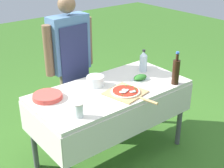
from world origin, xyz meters
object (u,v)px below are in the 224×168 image
Objects in this scene: prep_table at (111,98)px; herb_container at (140,78)px; mixing_tub at (95,81)px; plate_stack at (47,96)px; sauce_jar at (79,111)px; oil_bottle at (176,71)px; person_cook at (70,57)px; water_bottle at (143,61)px; pizza_on_peel at (126,92)px.

prep_table is 0.37m from herb_container.
mixing_tub is 0.63× the size of plate_stack.
oil_bottle is at bearing -3.48° from sauce_jar.
person_cook is 0.76m from water_bottle.
pizza_on_peel is 2.85× the size of herb_container.
water_bottle is at bearing -2.48° from mixing_tub.
mixing_tub reaches higher than plate_stack.
oil_bottle is at bearing -24.29° from plate_stack.
sauce_jar is at bearing 176.52° from oil_bottle.
plate_stack is at bearing 95.61° from sauce_jar.
oil_bottle reaches higher than plate_stack.
herb_container is (0.30, 0.14, 0.01)m from pizza_on_peel.
herb_container is (0.34, -0.03, 0.12)m from prep_table.
prep_table is at bearing 25.33° from sauce_jar.
plate_stack is 2.26× the size of sauce_jar.
person_cook is at bearing 140.06° from water_bottle.
person_cook is 0.47m from mixing_tub.
mixing_tub is at bearing 116.95° from prep_table.
mixing_tub is at bearing 97.56° from pizza_on_peel.
water_bottle is at bearing 18.94° from sauce_jar.
pizza_on_peel is 0.53m from oil_bottle.
plate_stack is (-0.55, 0.19, 0.12)m from prep_table.
water_bottle reaches higher than sauce_jar.
prep_table is 12.83× the size of sauce_jar.
mixing_tub is (-0.07, 0.14, 0.14)m from prep_table.
person_cook is 6.52× the size of water_bottle.
person_cook reaches higher than plate_stack.
herb_container is at bearing -5.18° from prep_table.
mixing_tub is at bearing 177.52° from water_bottle.
herb_container is at bearing 13.77° from sauce_jar.
water_bottle is 0.24m from herb_container.
plate_stack is (-0.59, 0.36, 0.01)m from pizza_on_peel.
water_bottle is at bearing 12.25° from prep_table.
oil_bottle is 0.35m from herb_container.
person_cook reaches higher than prep_table.
person_cook is 9.21× the size of mixing_tub.
sauce_jar is at bearing -166.23° from herb_container.
mixing_tub is 0.48m from plate_stack.
pizza_on_peel is 1.61× the size of oil_bottle.
oil_bottle reaches higher than prep_table.
oil_bottle reaches higher than water_bottle.
mixing_tub is (-0.61, 0.44, -0.08)m from oil_bottle.
person_cook reaches higher than mixing_tub.
mixing_tub is 0.58m from sauce_jar.
mixing_tub reaches higher than herb_container.
prep_table is 2.90× the size of pizza_on_peel.
sauce_jar reaches higher than pizza_on_peel.
water_bottle is (0.52, 0.11, 0.21)m from prep_table.
plate_stack is (-1.07, 0.07, -0.09)m from water_bottle.
sauce_jar is at bearing 174.67° from pizza_on_peel.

